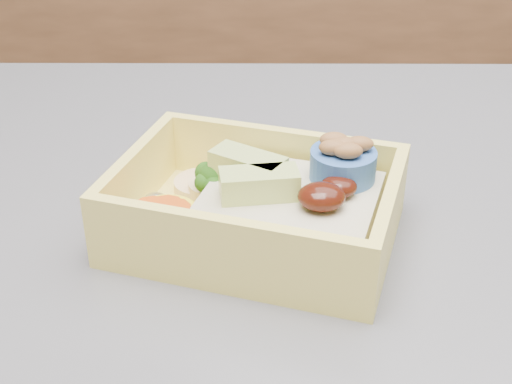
{
  "coord_description": "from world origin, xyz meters",
  "views": [
    {
      "loc": [
        -0.06,
        -0.32,
        1.16
      ],
      "look_at": [
        -0.06,
        0.03,
        0.95
      ],
      "focal_mm": 50.0,
      "sensor_mm": 36.0,
      "label": 1
    }
  ],
  "objects": [
    {
      "name": "bento_box",
      "position": [
        -0.05,
        0.03,
        0.94
      ],
      "size": [
        0.19,
        0.16,
        0.06
      ],
      "rotation": [
        0.0,
        0.0,
        -0.3
      ],
      "color": "#FFEA69",
      "rests_on": "island"
    }
  ]
}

